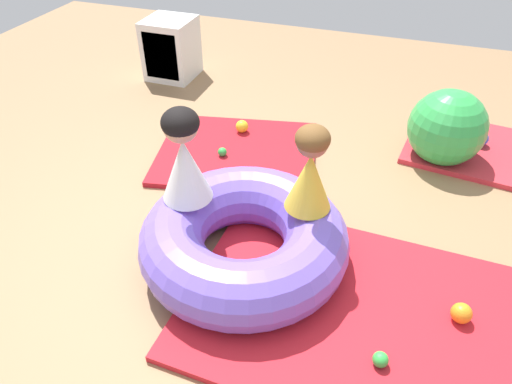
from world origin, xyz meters
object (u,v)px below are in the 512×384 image
at_px(play_ball_orange, 461,313).
at_px(storage_cube, 170,49).
at_px(child_in_white, 184,156).
at_px(child_in_yellow, 310,169).
at_px(play_ball_yellow, 242,126).
at_px(exercise_ball_large, 447,128).
at_px(inflatable_cushion, 244,239).
at_px(play_ball_green, 222,152).
at_px(play_ball_green_second, 380,359).
at_px(play_ball_blue, 481,139).

distance_m(play_ball_orange, storage_cube, 3.49).
bearing_deg(play_ball_orange, child_in_white, 175.96).
distance_m(child_in_yellow, play_ball_yellow, 1.46).
relative_size(exercise_ball_large, storage_cube, 0.99).
relative_size(inflatable_cushion, play_ball_green, 17.39).
xyz_separation_m(play_ball_green, play_ball_yellow, (0.02, 0.37, 0.02)).
relative_size(play_ball_yellow, play_ball_green_second, 1.35).
height_order(child_in_white, storage_cube, child_in_white).
height_order(inflatable_cushion, play_ball_orange, inflatable_cushion).
height_order(child_in_yellow, play_ball_blue, child_in_yellow).
bearing_deg(storage_cube, child_in_white, -60.05).
bearing_deg(child_in_yellow, play_ball_blue, -150.25).
height_order(inflatable_cushion, storage_cube, storage_cube).
xyz_separation_m(play_ball_yellow, storage_cube, (-1.05, 0.84, 0.19)).
relative_size(child_in_white, play_ball_orange, 5.23).
xyz_separation_m(play_ball_orange, play_ball_green_second, (-0.34, -0.38, -0.01)).
bearing_deg(play_ball_blue, inflatable_cushion, -126.99).
relative_size(child_in_yellow, play_ball_orange, 4.76).
bearing_deg(child_in_white, play_ball_blue, 77.65).
relative_size(play_ball_green_second, storage_cube, 0.13).
height_order(play_ball_orange, exercise_ball_large, exercise_ball_large).
distance_m(child_in_yellow, child_in_white, 0.66).
relative_size(play_ball_blue, exercise_ball_large, 0.20).
bearing_deg(play_ball_orange, exercise_ball_large, 95.63).
height_order(play_ball_orange, storage_cube, storage_cube).
distance_m(inflatable_cushion, child_in_yellow, 0.55).
bearing_deg(exercise_ball_large, child_in_white, -133.85).
distance_m(play_ball_orange, play_ball_yellow, 2.14).
bearing_deg(exercise_ball_large, play_ball_yellow, -173.74).
relative_size(play_ball_orange, exercise_ball_large, 0.19).
xyz_separation_m(child_in_white, play_ball_blue, (1.64, 1.67, -0.53)).
xyz_separation_m(play_ball_orange, play_ball_blue, (0.14, 1.77, 0.00)).
bearing_deg(storage_cube, play_ball_green, -49.58).
bearing_deg(exercise_ball_large, play_ball_green_second, -95.79).
bearing_deg(play_ball_orange, storage_cube, 141.00).
height_order(inflatable_cushion, child_in_white, child_in_white).
bearing_deg(storage_cube, exercise_ball_large, -14.77).
xyz_separation_m(play_ball_yellow, exercise_ball_large, (1.51, 0.17, 0.19)).
bearing_deg(play_ball_green_second, child_in_white, 157.38).
xyz_separation_m(play_ball_orange, exercise_ball_large, (-0.15, 1.52, 0.18)).
bearing_deg(play_ball_green_second, inflatable_cushion, 152.10).
bearing_deg(play_ball_green_second, play_ball_yellow, 127.25).
xyz_separation_m(play_ball_green, play_ball_orange, (1.68, -0.98, 0.02)).
bearing_deg(inflatable_cushion, play_ball_orange, -2.65).
height_order(inflatable_cushion, play_ball_green_second, inflatable_cushion).
xyz_separation_m(child_in_yellow, play_ball_orange, (0.86, -0.24, -0.51)).
bearing_deg(play_ball_yellow, exercise_ball_large, 6.26).
bearing_deg(exercise_ball_large, inflatable_cushion, -124.56).
distance_m(child_in_yellow, exercise_ball_large, 1.50).
xyz_separation_m(child_in_yellow, play_ball_green, (-0.82, 0.74, -0.52)).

